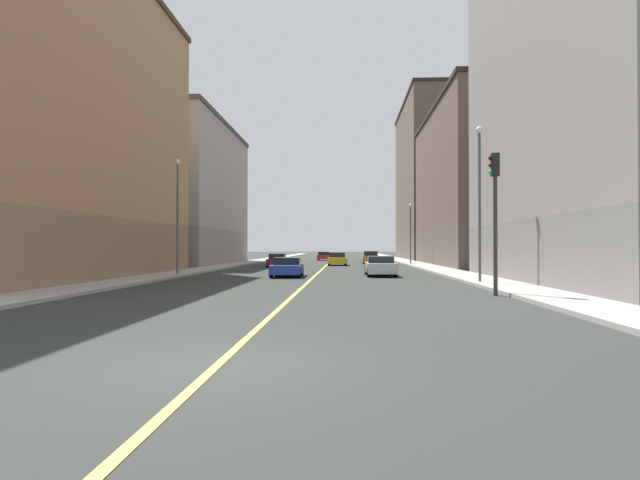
{
  "coord_description": "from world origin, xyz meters",
  "views": [
    {
      "loc": [
        2.08,
        -8.31,
        1.92
      ],
      "look_at": [
        -0.02,
        33.17,
        2.47
      ],
      "focal_mm": 29.33,
      "sensor_mm": 36.0,
      "label": 1
    }
  ],
  "objects_px": {
    "building_right_corner": "(46,116)",
    "car_blue": "(287,267)",
    "street_lamp_left_far": "(410,227)",
    "car_yellow": "(337,259)",
    "traffic_light_left_near": "(495,203)",
    "car_orange": "(371,257)",
    "street_lamp_right_near": "(178,205)",
    "car_maroon": "(277,260)",
    "building_left_near": "(610,47)",
    "car_red": "(324,256)",
    "car_silver": "(380,266)",
    "building_left_mid": "(477,186)",
    "building_right_midblock": "(187,194)",
    "building_left_far": "(433,181)",
    "street_lamp_left_near": "(480,189)"
  },
  "relations": [
    {
      "from": "building_left_mid",
      "to": "building_left_far",
      "type": "height_order",
      "value": "building_left_far"
    },
    {
      "from": "building_right_corner",
      "to": "building_right_midblock",
      "type": "distance_m",
      "value": 27.16
    },
    {
      "from": "building_left_mid",
      "to": "building_right_midblock",
      "type": "relative_size",
      "value": 1.1
    },
    {
      "from": "street_lamp_right_near",
      "to": "car_orange",
      "type": "bearing_deg",
      "value": 62.73
    },
    {
      "from": "traffic_light_left_near",
      "to": "car_orange",
      "type": "relative_size",
      "value": 1.26
    },
    {
      "from": "street_lamp_left_near",
      "to": "building_right_corner",
      "type": "bearing_deg",
      "value": 174.3
    },
    {
      "from": "building_right_corner",
      "to": "street_lamp_right_near",
      "type": "xyz_separation_m",
      "value": [
        6.57,
        3.89,
        -4.95
      ]
    },
    {
      "from": "street_lamp_left_near",
      "to": "car_red",
      "type": "bearing_deg",
      "value": 101.85
    },
    {
      "from": "car_yellow",
      "to": "car_orange",
      "type": "relative_size",
      "value": 1.01
    },
    {
      "from": "building_right_midblock",
      "to": "building_right_corner",
      "type": "bearing_deg",
      "value": -90.0
    },
    {
      "from": "building_left_near",
      "to": "building_left_mid",
      "type": "height_order",
      "value": "building_left_near"
    },
    {
      "from": "building_right_midblock",
      "to": "street_lamp_right_near",
      "type": "xyz_separation_m",
      "value": [
        6.57,
        -23.21,
        -3.06
      ]
    },
    {
      "from": "building_left_mid",
      "to": "street_lamp_left_far",
      "type": "relative_size",
      "value": 3.95
    },
    {
      "from": "street_lamp_right_near",
      "to": "building_right_midblock",
      "type": "bearing_deg",
      "value": 105.81
    },
    {
      "from": "traffic_light_left_near",
      "to": "car_blue",
      "type": "relative_size",
      "value": 1.26
    },
    {
      "from": "building_left_near",
      "to": "car_red",
      "type": "xyz_separation_m",
      "value": [
        -16.62,
        47.9,
        -11.52
      ]
    },
    {
      "from": "building_left_mid",
      "to": "car_orange",
      "type": "bearing_deg",
      "value": 150.35
    },
    {
      "from": "traffic_light_left_near",
      "to": "street_lamp_right_near",
      "type": "xyz_separation_m",
      "value": [
        -16.81,
        12.69,
        1.01
      ]
    },
    {
      "from": "car_maroon",
      "to": "car_orange",
      "type": "xyz_separation_m",
      "value": [
        9.43,
        10.45,
        0.07
      ]
    },
    {
      "from": "building_left_mid",
      "to": "car_yellow",
      "type": "bearing_deg",
      "value": 179.0
    },
    {
      "from": "building_right_midblock",
      "to": "street_lamp_left_far",
      "type": "xyz_separation_m",
      "value": [
        24.4,
        -0.6,
        -3.64
      ]
    },
    {
      "from": "street_lamp_right_near",
      "to": "car_maroon",
      "type": "height_order",
      "value": "street_lamp_right_near"
    },
    {
      "from": "traffic_light_left_near",
      "to": "street_lamp_left_far",
      "type": "xyz_separation_m",
      "value": [
        1.02,
        35.29,
        0.43
      ]
    },
    {
      "from": "building_left_far",
      "to": "traffic_light_left_near",
      "type": "relative_size",
      "value": 4.55
    },
    {
      "from": "street_lamp_right_near",
      "to": "car_silver",
      "type": "height_order",
      "value": "street_lamp_right_near"
    },
    {
      "from": "building_right_corner",
      "to": "car_blue",
      "type": "relative_size",
      "value": 5.81
    },
    {
      "from": "car_red",
      "to": "car_silver",
      "type": "xyz_separation_m",
      "value": [
        5.45,
        -40.41,
        0.04
      ]
    },
    {
      "from": "building_right_midblock",
      "to": "car_yellow",
      "type": "distance_m",
      "value": 18.2
    },
    {
      "from": "building_right_corner",
      "to": "street_lamp_left_near",
      "type": "relative_size",
      "value": 3.24
    },
    {
      "from": "car_silver",
      "to": "street_lamp_left_near",
      "type": "bearing_deg",
      "value": -58.51
    },
    {
      "from": "car_blue",
      "to": "car_silver",
      "type": "xyz_separation_m",
      "value": [
        6.06,
        1.11,
        0.04
      ]
    },
    {
      "from": "traffic_light_left_near",
      "to": "car_red",
      "type": "relative_size",
      "value": 1.3
    },
    {
      "from": "building_left_near",
      "to": "traffic_light_left_near",
      "type": "xyz_separation_m",
      "value": [
        -7.59,
        -6.37,
        -8.47
      ]
    },
    {
      "from": "building_right_midblock",
      "to": "street_lamp_left_far",
      "type": "distance_m",
      "value": 24.67
    },
    {
      "from": "car_blue",
      "to": "street_lamp_left_far",
      "type": "bearing_deg",
      "value": 64.71
    },
    {
      "from": "building_right_midblock",
      "to": "car_yellow",
      "type": "bearing_deg",
      "value": -7.5
    },
    {
      "from": "building_left_near",
      "to": "street_lamp_left_far",
      "type": "xyz_separation_m",
      "value": [
        -6.57,
        28.92,
        -8.04
      ]
    },
    {
      "from": "building_left_far",
      "to": "car_blue",
      "type": "distance_m",
      "value": 51.98
    },
    {
      "from": "building_right_midblock",
      "to": "car_red",
      "type": "relative_size",
      "value": 5.36
    },
    {
      "from": "car_maroon",
      "to": "car_blue",
      "type": "height_order",
      "value": "car_maroon"
    },
    {
      "from": "building_right_corner",
      "to": "traffic_light_left_near",
      "type": "distance_m",
      "value": 25.68
    },
    {
      "from": "car_silver",
      "to": "street_lamp_right_near",
      "type": "bearing_deg",
      "value": -174.92
    },
    {
      "from": "street_lamp_right_near",
      "to": "street_lamp_left_far",
      "type": "xyz_separation_m",
      "value": [
        17.83,
        22.6,
        -0.58
      ]
    },
    {
      "from": "traffic_light_left_near",
      "to": "car_yellow",
      "type": "bearing_deg",
      "value": 101.32
    },
    {
      "from": "building_left_near",
      "to": "street_lamp_left_near",
      "type": "bearing_deg",
      "value": -179.96
    },
    {
      "from": "building_right_corner",
      "to": "car_blue",
      "type": "height_order",
      "value": "building_right_corner"
    },
    {
      "from": "street_lamp_left_far",
      "to": "car_red",
      "type": "xyz_separation_m",
      "value": [
        -10.05,
        18.98,
        -3.47
      ]
    },
    {
      "from": "street_lamp_left_far",
      "to": "car_yellow",
      "type": "distance_m",
      "value": 8.63
    },
    {
      "from": "street_lamp_left_near",
      "to": "car_silver",
      "type": "bearing_deg",
      "value": 121.49
    },
    {
      "from": "car_yellow",
      "to": "car_blue",
      "type": "xyz_separation_m",
      "value": [
        -2.89,
        -20.96,
        -0.06
      ]
    }
  ]
}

